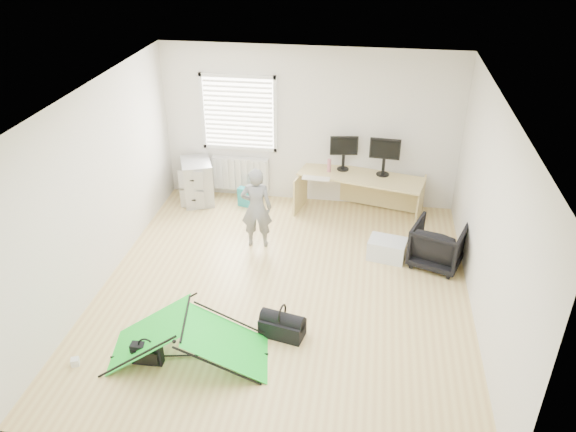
# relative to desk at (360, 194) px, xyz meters

# --- Properties ---
(ground) EXTENTS (5.50, 5.50, 0.00)m
(ground) POSITION_rel_desk_xyz_m (-0.92, -2.37, -0.35)
(ground) COLOR #D5B772
(ground) RESTS_ON ground
(back_wall) EXTENTS (5.00, 0.02, 2.70)m
(back_wall) POSITION_rel_desk_xyz_m (-0.92, 0.38, 1.00)
(back_wall) COLOR silver
(back_wall) RESTS_ON ground
(window) EXTENTS (1.20, 0.06, 1.20)m
(window) POSITION_rel_desk_xyz_m (-2.12, 0.34, 1.20)
(window) COLOR silver
(window) RESTS_ON back_wall
(radiator) EXTENTS (1.00, 0.12, 0.60)m
(radiator) POSITION_rel_desk_xyz_m (-2.12, 0.30, 0.10)
(radiator) COLOR silver
(radiator) RESTS_ON back_wall
(desk) EXTENTS (2.14, 1.09, 0.70)m
(desk) POSITION_rel_desk_xyz_m (0.00, 0.00, 0.00)
(desk) COLOR tan
(desk) RESTS_ON ground
(filing_cabinet) EXTENTS (0.70, 0.79, 0.77)m
(filing_cabinet) POSITION_rel_desk_xyz_m (-2.83, -0.00, 0.03)
(filing_cabinet) COLOR #9EA1A3
(filing_cabinet) RESTS_ON ground
(monitor_left) EXTENTS (0.47, 0.16, 0.44)m
(monitor_left) POSITION_rel_desk_xyz_m (-0.31, 0.20, 0.57)
(monitor_left) COLOR black
(monitor_left) RESTS_ON desk
(monitor_right) EXTENTS (0.50, 0.15, 0.47)m
(monitor_right) POSITION_rel_desk_xyz_m (0.35, 0.09, 0.59)
(monitor_right) COLOR black
(monitor_right) RESTS_ON desk
(keyboard) EXTENTS (0.46, 0.18, 0.02)m
(keyboard) POSITION_rel_desk_xyz_m (-0.72, -0.24, 0.36)
(keyboard) COLOR beige
(keyboard) RESTS_ON desk
(thermos) EXTENTS (0.08, 0.08, 0.23)m
(thermos) POSITION_rel_desk_xyz_m (-0.54, 0.08, 0.46)
(thermos) COLOR #B76672
(thermos) RESTS_ON desk
(office_chair) EXTENTS (0.90, 0.91, 0.65)m
(office_chair) POSITION_rel_desk_xyz_m (1.18, -1.38, -0.02)
(office_chair) COLOR black
(office_chair) RESTS_ON ground
(person) EXTENTS (0.50, 0.36, 1.29)m
(person) POSITION_rel_desk_xyz_m (-1.51, -1.26, 0.30)
(person) COLOR slate
(person) RESTS_ON ground
(kite) EXTENTS (1.96, 1.13, 0.57)m
(kite) POSITION_rel_desk_xyz_m (-1.80, -3.81, -0.06)
(kite) COLOR #15E12E
(kite) RESTS_ON ground
(storage_crate) EXTENTS (0.61, 0.48, 0.30)m
(storage_crate) POSITION_rel_desk_xyz_m (0.47, -1.33, -0.20)
(storage_crate) COLOR silver
(storage_crate) RESTS_ON ground
(tote_bag) EXTENTS (0.31, 0.20, 0.34)m
(tote_bag) POSITION_rel_desk_xyz_m (-1.95, -0.06, -0.18)
(tote_bag) COLOR teal
(tote_bag) RESTS_ON ground
(laptop_bag) EXTENTS (0.36, 0.12, 0.27)m
(laptop_bag) POSITION_rel_desk_xyz_m (-2.24, -3.97, -0.21)
(laptop_bag) COLOR black
(laptop_bag) RESTS_ON ground
(white_box) EXTENTS (0.12, 0.12, 0.09)m
(white_box) POSITION_rel_desk_xyz_m (-3.06, -4.14, -0.30)
(white_box) COLOR silver
(white_box) RESTS_ON ground
(duffel_bag) EXTENTS (0.58, 0.38, 0.23)m
(duffel_bag) POSITION_rel_desk_xyz_m (-0.79, -3.27, -0.23)
(duffel_bag) COLOR black
(duffel_bag) RESTS_ON ground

